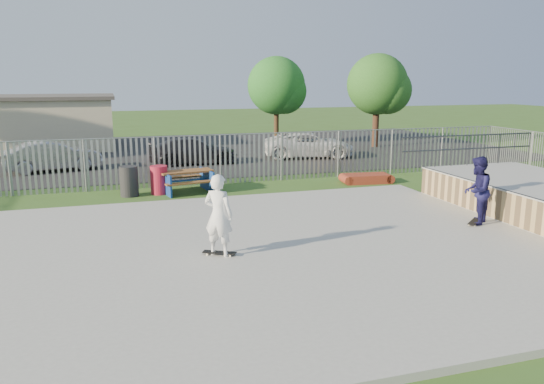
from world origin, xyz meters
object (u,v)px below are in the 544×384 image
object	(u,v)px
tree_mid	(276,86)
skater_navy	(477,191)
funbox	(366,178)
trash_bin_red	(159,180)
skater_white	(219,215)
car_dark	(193,151)
picnic_table	(187,181)
car_silver	(53,156)
trash_bin_grey	(129,181)
tree_right	(377,85)
car_white	(309,145)

from	to	relation	value
tree_mid	skater_navy	world-z (taller)	tree_mid
funbox	trash_bin_red	bearing A→B (deg)	-175.96
tree_mid	funbox	bearing A→B (deg)	-90.81
funbox	tree_mid	bearing A→B (deg)	95.75
skater_white	car_dark	bearing A→B (deg)	-58.46
skater_navy	funbox	bearing A→B (deg)	-131.15
picnic_table	car_dark	xyz separation A→B (m)	(1.27, 6.55, 0.24)
car_silver	skater_navy	distance (m)	18.52
car_silver	funbox	bearing A→B (deg)	-130.69
trash_bin_grey	tree_right	xyz separation A→B (m)	(15.25, 9.90, 3.27)
funbox	car_dark	bearing A→B (deg)	137.88
picnic_table	trash_bin_grey	distance (m)	2.10
picnic_table	car_white	world-z (taller)	car_white
trash_bin_red	car_white	world-z (taller)	car_white
picnic_table	car_silver	xyz separation A→B (m)	(-5.22, 6.35, 0.30)
tree_right	funbox	bearing A→B (deg)	-119.61
trash_bin_grey	car_silver	bearing A→B (deg)	115.98
trash_bin_grey	car_white	world-z (taller)	car_white
car_silver	car_white	size ratio (longest dim) A/B	0.87
car_silver	tree_mid	size ratio (longest dim) A/B	0.76
trash_bin_grey	car_dark	xyz separation A→B (m)	(3.37, 6.60, 0.11)
trash_bin_red	skater_navy	xyz separation A→B (m)	(8.17, -7.42, 0.59)
car_silver	skater_white	bearing A→B (deg)	-173.88
trash_bin_red	skater_white	size ratio (longest dim) A/B	0.54
tree_mid	tree_right	distance (m)	6.20
trash_bin_grey	skater_white	world-z (taller)	skater_white
trash_bin_grey	car_dark	distance (m)	7.41
trash_bin_red	tree_mid	world-z (taller)	tree_mid
trash_bin_red	skater_white	distance (m)	8.00
funbox	car_dark	world-z (taller)	car_dark
picnic_table	car_dark	bearing A→B (deg)	69.54
tree_mid	car_silver	bearing A→B (deg)	-154.35
skater_white	skater_navy	bearing A→B (deg)	-137.93
car_white	skater_navy	distance (m)	14.31
tree_right	trash_bin_grey	bearing A→B (deg)	-147.00
skater_white	funbox	bearing A→B (deg)	-97.49
funbox	car_white	xyz separation A→B (m)	(0.24, 7.24, 0.52)
car_dark	skater_white	world-z (taller)	skater_white
trash_bin_red	car_dark	distance (m)	6.93
skater_navy	picnic_table	bearing A→B (deg)	-85.63
trash_bin_red	tree_right	distance (m)	17.56
funbox	trash_bin_red	xyz separation A→B (m)	(-8.36, 0.37, 0.35)
skater_navy	car_white	bearing A→B (deg)	-131.32
trash_bin_grey	tree_mid	size ratio (longest dim) A/B	0.20
trash_bin_red	car_dark	bearing A→B (deg)	70.76
trash_bin_red	trash_bin_grey	distance (m)	1.09
picnic_table	funbox	world-z (taller)	picnic_table
car_silver	skater_navy	world-z (taller)	skater_navy
car_dark	skater_white	bearing A→B (deg)	173.74
trash_bin_red	car_white	xyz separation A→B (m)	(8.60, 6.87, 0.17)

